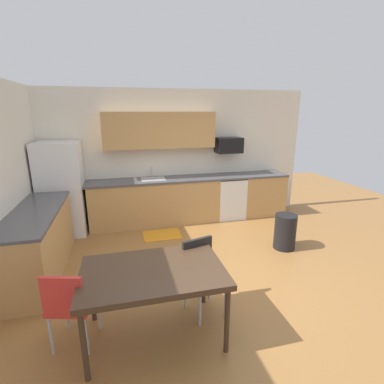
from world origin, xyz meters
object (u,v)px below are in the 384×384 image
trash_bin (285,232)px  chair_far_side (70,303)px  refrigerator (62,189)px  dining_table (153,275)px  microwave (229,145)px  oven_range (229,197)px  chair_near_table (202,270)px

trash_bin → chair_far_side: bearing=-156.2°
refrigerator → dining_table: bearing=-66.4°
microwave → dining_table: microwave is taller
dining_table → oven_range: bearing=57.2°
oven_range → refrigerator: bearing=-178.6°
refrigerator → chair_near_table: bearing=-55.1°
microwave → trash_bin: size_ratio=0.90×
oven_range → chair_near_table: 3.16m
chair_far_side → oven_range: bearing=47.6°
dining_table → trash_bin: size_ratio=2.33×
oven_range → chair_far_side: size_ratio=1.07×
oven_range → chair_far_side: (-2.81, -3.08, 0.05)m
chair_near_table → trash_bin: 2.14m
refrigerator → oven_range: size_ratio=1.91×
chair_far_side → refrigerator: bearing=100.0°
trash_bin → refrigerator: bearing=156.7°
refrigerator → dining_table: refrigerator is taller
refrigerator → trash_bin: refrigerator is taller
chair_far_side → trash_bin: (3.18, 1.40, -0.20)m
microwave → trash_bin: microwave is taller
microwave → trash_bin: 2.21m
chair_near_table → trash_bin: chair_near_table is taller
oven_range → microwave: bearing=90.0°
microwave → trash_bin: (0.38, -1.77, -1.27)m
chair_near_table → chair_far_side: size_ratio=1.00×
oven_range → trash_bin: oven_range is taller
dining_table → microwave: bearing=58.0°
dining_table → trash_bin: bearing=31.2°
oven_range → trash_bin: 1.72m
microwave → chair_far_side: bearing=-131.4°
chair_near_table → oven_range: bearing=63.3°
oven_range → microwave: size_ratio=1.69×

